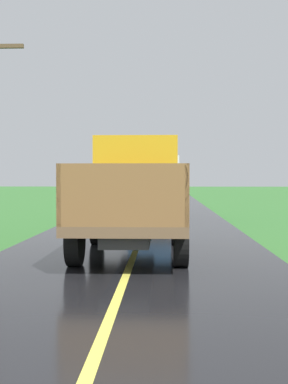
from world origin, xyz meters
The scene contains 2 objects.
banana_truck_near centered at (-0.05, 10.64, 1.48)m, with size 2.38×5.82×2.80m.
banana_truck_far centered at (0.36, 22.57, 1.47)m, with size 2.38×5.81×2.80m.
Camera 1 is at (0.67, -2.10, 1.84)m, focal length 48.89 mm.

